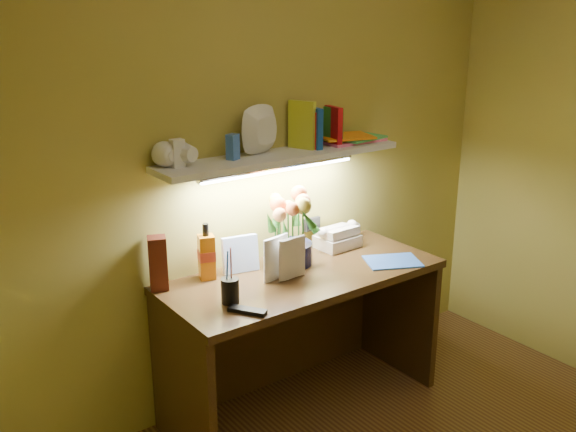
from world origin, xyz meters
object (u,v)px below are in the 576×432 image
object	(u,v)px
desk	(303,341)
telephone	(338,235)
whisky_bottle	(206,251)
desk_clock	(352,231)
flower_bouquet	(291,227)

from	to	relation	value
desk	telephone	bearing A→B (deg)	25.79
desk	whisky_bottle	xyz separation A→B (m)	(-0.41, 0.22, 0.51)
telephone	desk_clock	bearing A→B (deg)	20.81
telephone	flower_bouquet	bearing A→B (deg)	-175.08
desk	flower_bouquet	size ratio (longest dim) A/B	3.65
desk	desk_clock	world-z (taller)	desk_clock
desk_clock	whisky_bottle	xyz separation A→B (m)	(-0.95, -0.03, 0.10)
whisky_bottle	flower_bouquet	bearing A→B (deg)	-10.85
whisky_bottle	desk	bearing A→B (deg)	-28.29
desk_clock	telephone	bearing A→B (deg)	-134.81
flower_bouquet	telephone	size ratio (longest dim) A/B	1.74
desk	whisky_bottle	bearing A→B (deg)	151.71
desk	flower_bouquet	distance (m)	0.58
flower_bouquet	desk	bearing A→B (deg)	-100.62
desk_clock	whisky_bottle	bearing A→B (deg)	-155.92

